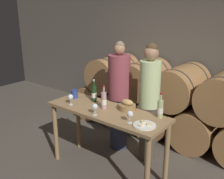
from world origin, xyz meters
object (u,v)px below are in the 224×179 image
at_px(bread_basket, 127,106).
at_px(cheese_plate, 144,125).
at_px(wine_bottle_red, 94,94).
at_px(tasting_table, 106,120).
at_px(wine_bottle_white, 160,109).
at_px(wine_glass_far_left, 70,97).
at_px(wine_glass_center, 130,114).
at_px(wine_glass_left, 95,107).
at_px(person_left, 119,96).
at_px(blue_crock, 74,94).
at_px(person_right, 149,102).
at_px(wine_bottle_rose, 104,100).

xyz_separation_m(bread_basket, cheese_plate, (0.43, -0.27, -0.05)).
height_order(wine_bottle_red, cheese_plate, wine_bottle_red).
height_order(tasting_table, wine_bottle_white, wine_bottle_white).
bearing_deg(wine_bottle_red, wine_bottle_white, 4.01).
height_order(bread_basket, wine_glass_far_left, wine_glass_far_left).
distance_m(wine_bottle_white, wine_glass_center, 0.41).
relative_size(bread_basket, wine_glass_left, 1.50).
xyz_separation_m(person_left, wine_glass_center, (0.73, -0.77, 0.15)).
bearing_deg(wine_glass_left, wine_glass_far_left, 172.92).
relative_size(wine_bottle_red, wine_glass_left, 2.16).
bearing_deg(wine_glass_left, wine_bottle_red, 133.14).
relative_size(tasting_table, wine_glass_left, 11.31).
distance_m(person_left, wine_glass_far_left, 0.83).
relative_size(blue_crock, wine_glass_center, 0.82).
height_order(cheese_plate, wine_glass_far_left, wine_glass_far_left).
xyz_separation_m(wine_glass_left, wine_glass_center, (0.47, 0.08, 0.00)).
bearing_deg(person_left, bread_basket, -43.86).
bearing_deg(wine_glass_center, person_left, 133.66).
height_order(tasting_table, wine_glass_center, wine_glass_center).
xyz_separation_m(person_left, person_right, (0.53, 0.00, 0.03)).
height_order(person_left, wine_glass_far_left, person_left).
xyz_separation_m(wine_bottle_white, wine_glass_far_left, (-1.17, -0.37, -0.01)).
distance_m(tasting_table, wine_bottle_white, 0.74).
distance_m(person_right, bread_basket, 0.47).
xyz_separation_m(person_right, wine_bottle_white, (0.40, -0.41, 0.12)).
height_order(blue_crock, bread_basket, bread_basket).
relative_size(tasting_table, person_left, 0.97).
distance_m(tasting_table, cheese_plate, 0.67).
relative_size(person_right, bread_basket, 7.81).
bearing_deg(wine_glass_left, wine_glass_center, 9.37).
distance_m(wine_bottle_red, bread_basket, 0.56).
height_order(tasting_table, wine_bottle_rose, wine_bottle_rose).
bearing_deg(wine_glass_center, wine_bottle_white, 61.18).
distance_m(person_right, cheese_plate, 0.82).
xyz_separation_m(person_right, wine_glass_far_left, (-0.77, -0.79, 0.11)).
bearing_deg(blue_crock, wine_glass_center, -10.59).
relative_size(wine_bottle_red, wine_glass_center, 2.16).
height_order(wine_bottle_rose, wine_glass_left, wine_bottle_rose).
bearing_deg(person_right, blue_crock, -149.24).
distance_m(person_left, wine_bottle_rose, 0.67).
relative_size(wine_bottle_rose, blue_crock, 2.63).
xyz_separation_m(bread_basket, wine_glass_center, (0.26, -0.31, 0.05)).
bearing_deg(person_left, wine_glass_far_left, -106.83).
height_order(wine_bottle_red, wine_bottle_rose, same).
height_order(blue_crock, wine_glass_left, wine_glass_left).
height_order(tasting_table, blue_crock, blue_crock).
xyz_separation_m(wine_bottle_rose, blue_crock, (-0.61, 0.06, -0.05)).
relative_size(wine_bottle_white, wine_glass_far_left, 2.14).
distance_m(person_right, wine_bottle_red, 0.79).
bearing_deg(wine_bottle_red, person_right, 38.40).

